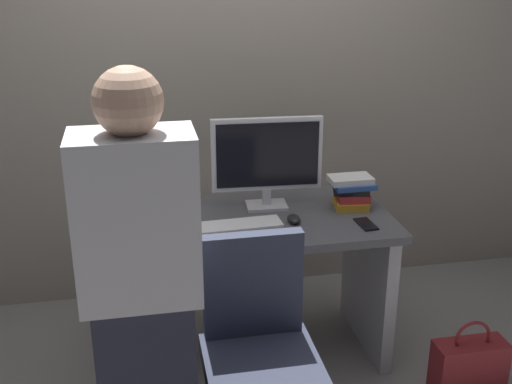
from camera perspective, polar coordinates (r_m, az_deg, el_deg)
ground_plane at (r=3.45m, az=-0.16°, el=-13.93°), size 9.00×9.00×0.00m
wall_back at (r=3.65m, az=-2.61°, el=13.41°), size 6.40×0.10×3.00m
desk at (r=3.19m, az=-0.17°, el=-6.32°), size 1.32×0.70×0.76m
office_chair at (r=2.62m, az=0.30°, el=-15.15°), size 0.52×0.52×0.94m
person_at_desk at (r=2.27m, az=-10.04°, el=-9.34°), size 0.40×0.24×1.64m
monitor at (r=3.12m, az=0.97°, el=3.02°), size 0.54×0.15×0.46m
keyboard at (r=2.97m, az=-1.84°, el=-3.01°), size 0.44×0.15×0.02m
mouse at (r=3.03m, az=3.36°, el=-2.38°), size 0.06×0.10×0.03m
cup_near_keyboard at (r=2.85m, az=-7.85°, el=-3.40°), size 0.07×0.07×0.10m
cup_by_monitor at (r=3.22m, az=-8.15°, el=-0.70°), size 0.07×0.07×0.08m
book_stack at (r=3.22m, az=8.45°, el=0.08°), size 0.22×0.17×0.16m
cell_phone at (r=3.05m, az=9.69°, el=-2.81°), size 0.08×0.15×0.01m
handbag at (r=3.28m, az=18.29°, el=-14.38°), size 0.34×0.14×0.38m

